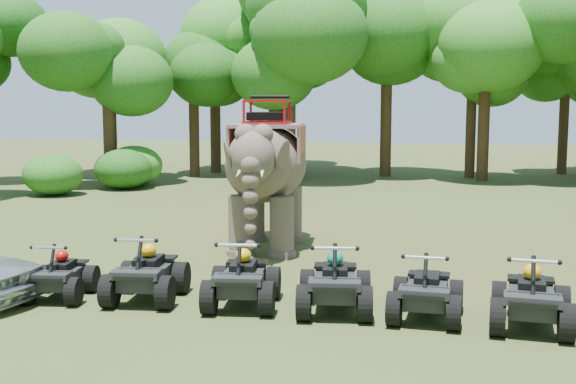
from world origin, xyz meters
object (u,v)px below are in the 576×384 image
atv_2 (242,272)px  atv_3 (335,276)px  elephant (267,173)px  atv_1 (146,266)px  atv_5 (532,290)px  atv_0 (60,269)px  atv_4 (427,284)px

atv_2 → atv_3: (1.78, 0.03, 0.01)m
elephant → atv_2: elephant is taller
atv_1 → atv_5: 7.21m
atv_1 → atv_5: atv_1 is taller
atv_2 → atv_0: bearing=175.8°
atv_2 → atv_5: 5.25m
atv_3 → atv_0: bearing=174.6°
atv_2 → atv_4: bearing=-9.1°
atv_4 → atv_1: bearing=-178.3°
atv_0 → atv_4: (7.17, 0.25, 0.06)m
elephant → atv_4: bearing=-57.6°
atv_0 → atv_3: size_ratio=0.85×
elephant → atv_0: bearing=-121.7°
elephant → atv_5: size_ratio=2.63×
atv_1 → atv_3: 3.75m
elephant → atv_0: 6.56m
atv_4 → atv_5: atv_5 is taller
atv_0 → atv_4: 7.18m
elephant → atv_5: 8.53m
atv_2 → atv_1: bearing=172.3°
elephant → atv_1: size_ratio=2.62×
atv_1 → elephant: bearing=72.9°
atv_4 → atv_5: 1.79m
elephant → atv_3: size_ratio=2.60×
atv_0 → atv_3: 5.50m
atv_4 → atv_2: bearing=-178.8°
elephant → atv_4: (4.43, -5.53, -1.38)m
atv_4 → atv_0: bearing=-176.3°
elephant → atv_3: elephant is taller
elephant → atv_5: elephant is taller
atv_2 → atv_3: bearing=-7.5°
elephant → atv_4: 7.22m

